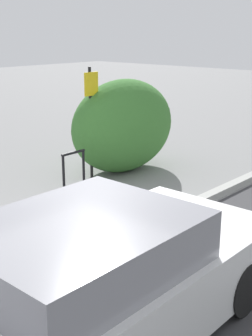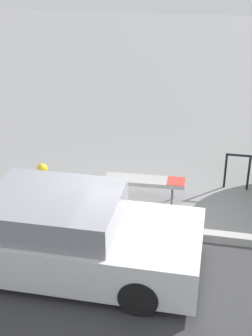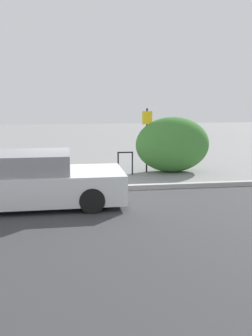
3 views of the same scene
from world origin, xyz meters
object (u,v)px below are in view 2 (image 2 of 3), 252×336
at_px(fire_hydrant, 43,179).
at_px(parked_car_near, 63,235).
at_px(bench, 145,181).
at_px(bike_rack, 237,168).

bearing_deg(fire_hydrant, parked_car_near, -61.24).
distance_m(bench, parked_car_near, 2.68).
bearing_deg(bike_rack, parked_car_near, -129.44).
height_order(bike_rack, fire_hydrant, bike_rack).
xyz_separation_m(fire_hydrant, parked_car_near, (1.22, -2.22, 0.22)).
relative_size(bench, parked_car_near, 0.38).
bearing_deg(bike_rack, bench, -153.77).
height_order(bench, parked_car_near, parked_car_near).
bearing_deg(fire_hydrant, bench, 7.47).
xyz_separation_m(bench, parked_car_near, (-0.94, -2.50, 0.18)).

